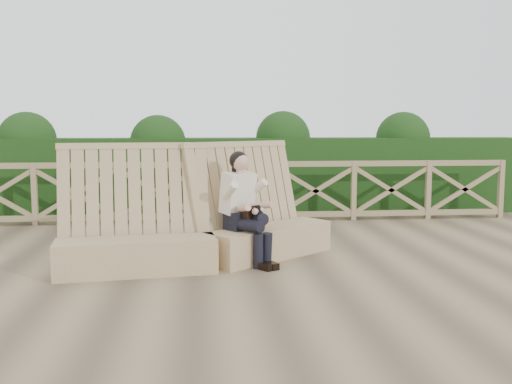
{
  "coord_description": "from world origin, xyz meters",
  "views": [
    {
      "loc": [
        -0.69,
        -6.74,
        1.72
      ],
      "look_at": [
        0.02,
        0.4,
        0.9
      ],
      "focal_mm": 40.0,
      "sensor_mm": 36.0,
      "label": 1
    }
  ],
  "objects": [
    {
      "name": "hedge",
      "position": [
        0.0,
        4.7,
        0.75
      ],
      "size": [
        12.0,
        1.2,
        1.5
      ],
      "primitive_type": "cube",
      "color": "black",
      "rests_on": "ground"
    },
    {
      "name": "woman",
      "position": [
        -0.13,
        0.4,
        0.74
      ],
      "size": [
        0.74,
        0.91,
        1.42
      ],
      "rotation": [
        0.0,
        0.0,
        0.64
      ],
      "color": "black",
      "rests_on": "ground"
    },
    {
      "name": "ground",
      "position": [
        0.0,
        0.0,
        0.0
      ],
      "size": [
        60.0,
        60.0,
        0.0
      ],
      "primitive_type": "plane",
      "color": "brown",
      "rests_on": "ground"
    },
    {
      "name": "guardrail",
      "position": [
        0.0,
        3.5,
        0.55
      ],
      "size": [
        10.1,
        0.09,
        1.1
      ],
      "color": "olive",
      "rests_on": "ground"
    },
    {
      "name": "bench",
      "position": [
        -0.64,
        0.37,
        0.39
      ],
      "size": [
        3.54,
        2.01,
        1.55
      ],
      "rotation": [
        0.0,
        0.0,
        0.4
      ],
      "color": "#957A55",
      "rests_on": "ground"
    }
  ]
}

